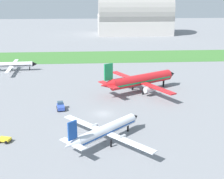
{
  "coord_description": "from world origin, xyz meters",
  "views": [
    {
      "loc": [
        -2.77,
        -71.72,
        29.35
      ],
      "look_at": [
        2.96,
        10.77,
        3.0
      ],
      "focal_mm": 48.74,
      "sensor_mm": 36.0,
      "label": 1
    }
  ],
  "objects_px": {
    "airplane_foreground_turboprop": "(105,130)",
    "baggage_cart_near_gate": "(4,139)",
    "airplane_taxiing_turboprop": "(12,65)",
    "airplane_midfield_jet": "(140,80)",
    "pushback_tug_midfield": "(61,106)"
  },
  "relations": [
    {
      "from": "airplane_taxiing_turboprop",
      "to": "pushback_tug_midfield",
      "type": "distance_m",
      "value": 49.03
    },
    {
      "from": "airplane_taxiing_turboprop",
      "to": "pushback_tug_midfield",
      "type": "relative_size",
      "value": 5.92
    },
    {
      "from": "airplane_midfield_jet",
      "to": "airplane_foreground_turboprop",
      "type": "height_order",
      "value": "airplane_midfield_jet"
    },
    {
      "from": "airplane_midfield_jet",
      "to": "airplane_foreground_turboprop",
      "type": "relative_size",
      "value": 1.39
    },
    {
      "from": "airplane_foreground_turboprop",
      "to": "baggage_cart_near_gate",
      "type": "height_order",
      "value": "airplane_foreground_turboprop"
    },
    {
      "from": "airplane_foreground_turboprop",
      "to": "airplane_taxiing_turboprop",
      "type": "relative_size",
      "value": 0.83
    },
    {
      "from": "airplane_foreground_turboprop",
      "to": "airplane_midfield_jet",
      "type": "bearing_deg",
      "value": 26.37
    },
    {
      "from": "airplane_midfield_jet",
      "to": "airplane_taxiing_turboprop",
      "type": "xyz_separation_m",
      "value": [
        -46.02,
        29.73,
        -1.23
      ]
    },
    {
      "from": "airplane_foreground_turboprop",
      "to": "pushback_tug_midfield",
      "type": "xyz_separation_m",
      "value": [
        -10.85,
        19.18,
        -1.79
      ]
    },
    {
      "from": "airplane_midfield_jet",
      "to": "airplane_foreground_turboprop",
      "type": "xyz_separation_m",
      "value": [
        -12.38,
        -32.84,
        -1.03
      ]
    },
    {
      "from": "airplane_midfield_jet",
      "to": "pushback_tug_midfield",
      "type": "xyz_separation_m",
      "value": [
        -23.23,
        -13.66,
        -2.82
      ]
    },
    {
      "from": "airplane_midfield_jet",
      "to": "airplane_taxiing_turboprop",
      "type": "relative_size",
      "value": 1.16
    },
    {
      "from": "airplane_midfield_jet",
      "to": "baggage_cart_near_gate",
      "type": "xyz_separation_m",
      "value": [
        -33.13,
        -31.27,
        -3.16
      ]
    },
    {
      "from": "baggage_cart_near_gate",
      "to": "pushback_tug_midfield",
      "type": "distance_m",
      "value": 20.21
    },
    {
      "from": "airplane_taxiing_turboprop",
      "to": "baggage_cart_near_gate",
      "type": "height_order",
      "value": "airplane_taxiing_turboprop"
    }
  ]
}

